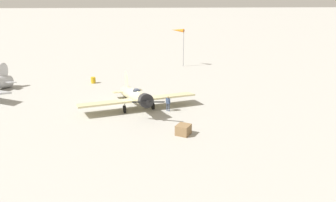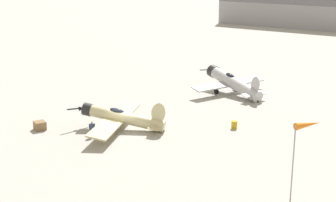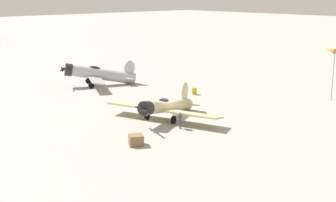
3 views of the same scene
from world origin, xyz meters
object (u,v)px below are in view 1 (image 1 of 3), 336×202
windsock_mast (178,32)px  equipment_crate (183,130)px  ground_crew_mechanic (168,102)px  fuel_drum (93,80)px  airplane_foreground (136,96)px

windsock_mast → equipment_crate: bearing=-93.4°
ground_crew_mechanic → fuel_drum: (-9.60, 11.67, -0.56)m
airplane_foreground → ground_crew_mechanic: bearing=53.6°
fuel_drum → windsock_mast: 17.10m
airplane_foreground → ground_crew_mechanic: (3.37, -1.16, -0.34)m
airplane_foreground → windsock_mast: bearing=146.5°
ground_crew_mechanic → windsock_mast: size_ratio=0.27×
ground_crew_mechanic → fuel_drum: ground_crew_mechanic is taller
ground_crew_mechanic → equipment_crate: (1.04, -6.19, -0.53)m
fuel_drum → windsock_mast: bearing=40.8°
airplane_foreground → windsock_mast: size_ratio=2.05×
airplane_foreground → fuel_drum: size_ratio=14.96×
ground_crew_mechanic → fuel_drum: bearing=-93.7°
equipment_crate → windsock_mast: windsock_mast is taller
airplane_foreground → fuel_drum: (-6.23, 10.51, -0.90)m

